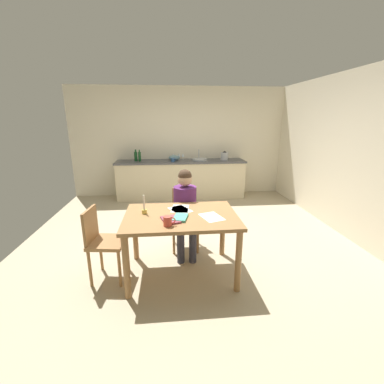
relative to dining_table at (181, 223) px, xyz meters
The scene contains 24 objects.
ground_plane 1.24m from the dining_table, 79.74° to the left, with size 5.20×5.20×0.04m, color tan.
wall_back 3.67m from the dining_table, 87.10° to the left, with size 5.20×0.12×2.60m, color silver.
wall_right 3.03m from the dining_table, 19.95° to the left, with size 0.12×5.20×2.60m, color silver.
kitchen_counter 3.26m from the dining_table, 86.78° to the left, with size 3.04×0.64×0.90m.
dining_table is the anchor object (origin of this frame).
chair_at_table 0.73m from the dining_table, 82.28° to the left, with size 0.41×0.41×0.88m.
person_seated 0.57m from the dining_table, 80.58° to the left, with size 0.33×0.60×1.19m.
chair_side_empty 0.94m from the dining_table, behind, with size 0.45×0.45×0.88m.
coffee_mug 0.38m from the dining_table, 116.79° to the right, with size 0.13×0.09×0.11m.
candlestick 0.47m from the dining_table, 168.80° to the left, with size 0.06×0.06×0.23m.
book_magazine 0.17m from the dining_table, 95.38° to the right, with size 0.14×0.23×0.03m, color #4BA78D.
book_cookery 0.24m from the dining_table, 126.81° to the right, with size 0.17×0.24×0.02m, color #863C4C.
paper_letter 0.21m from the dining_table, 89.79° to the left, with size 0.21×0.30×0.00m, color white.
paper_bill 0.38m from the dining_table, 16.36° to the right, with size 0.21×0.30×0.00m, color white.
paper_envelope 0.24m from the dining_table, 89.28° to the left, with size 0.21×0.30×0.00m, color white.
sink_unit 3.33m from the dining_table, 78.98° to the left, with size 0.36×0.36×0.24m.
bottle_oil 3.41m from the dining_table, 104.83° to the left, with size 0.07×0.07×0.27m.
bottle_vinegar 3.35m from the dining_table, 103.49° to the left, with size 0.06×0.06×0.27m.
mixing_bowl 3.32m from the dining_table, 89.44° to the left, with size 0.27×0.27×0.12m, color #668C99.
stovetop_kettle 3.49m from the dining_table, 69.20° to the left, with size 0.18×0.18×0.22m.
wine_glass_near_sink 3.43m from the dining_table, 85.91° to the left, with size 0.07×0.07×0.15m.
wine_glass_by_kettle 3.42m from the dining_table, 87.55° to the left, with size 0.07×0.07×0.15m.
wine_glass_back_left 3.42m from the dining_table, 89.90° to the left, with size 0.07×0.07×0.15m.
teacup_on_counter 3.11m from the dining_table, 90.15° to the left, with size 0.12×0.08×0.09m.
Camera 1 is at (-0.33, -3.84, 1.87)m, focal length 24.09 mm.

